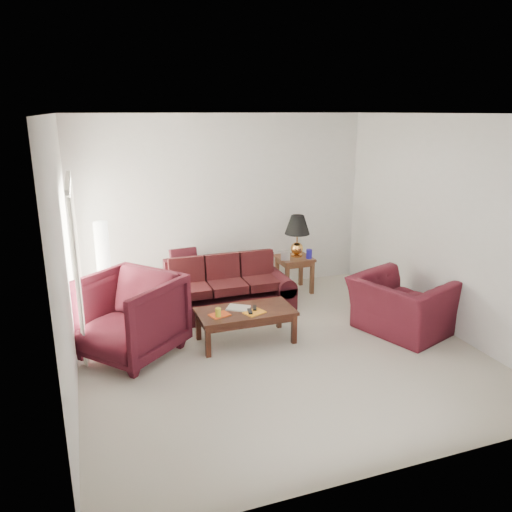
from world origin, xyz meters
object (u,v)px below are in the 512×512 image
Objects in this scene: sofa at (226,287)px; end_table at (294,274)px; floor_lamp at (104,268)px; coffee_table at (246,326)px; armchair_right at (401,306)px; armchair_left at (128,316)px.

sofa is 1.51m from end_table.
floor_lamp is 1.13× the size of coffee_table.
end_table is at bearing -0.35° from armchair_right.
coffee_table is at bearing 58.53° from armchair_right.
armchair_left is at bearing 61.17° from armchair_right.
coffee_table is at bearing -131.40° from end_table.
floor_lamp is 1.21× the size of armchair_right.
armchair_left is 1.56m from coffee_table.
coffee_table is (-1.42, -1.61, -0.08)m from end_table.
end_table is at bearing -0.38° from floor_lamp.
armchair_right reaches higher than coffee_table.
sofa reaches higher than armchair_right.
floor_lamp is 4.41m from armchair_right.
armchair_right is at bearing 6.63° from coffee_table.
armchair_left is (-1.55, -0.93, 0.11)m from sofa.
floor_lamp is 2.43m from coffee_table.
armchair_left is at bearing -166.91° from coffee_table.
floor_lamp reaches higher than end_table.
coffee_table is at bearing -87.96° from sofa.
floor_lamp is at bearing 165.20° from sofa.
armchair_right is 2.21m from coffee_table.
sofa is 1.81m from armchair_left.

